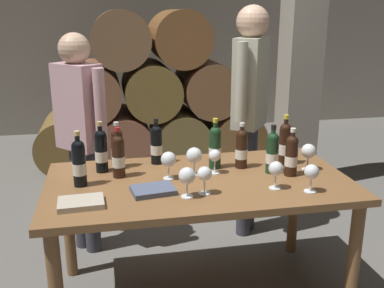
# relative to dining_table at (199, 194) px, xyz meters

# --- Properties ---
(cellar_back_wall) EXTENTS (10.00, 0.24, 2.80)m
(cellar_back_wall) POSITION_rel_dining_table_xyz_m (0.00, 4.20, 0.73)
(cellar_back_wall) COLOR gray
(cellar_back_wall) RESTS_ON ground_plane
(barrel_stack) EXTENTS (2.49, 0.90, 1.69)m
(barrel_stack) POSITION_rel_dining_table_xyz_m (-0.00, 2.60, 0.06)
(barrel_stack) COLOR brown
(barrel_stack) RESTS_ON ground_plane
(stone_pillar) EXTENTS (0.32, 0.32, 2.60)m
(stone_pillar) POSITION_rel_dining_table_xyz_m (1.30, 1.60, 0.63)
(stone_pillar) COLOR gray
(stone_pillar) RESTS_ON ground_plane
(dining_table) EXTENTS (1.70, 0.90, 0.76)m
(dining_table) POSITION_rel_dining_table_xyz_m (0.00, 0.00, 0.00)
(dining_table) COLOR brown
(dining_table) RESTS_ON ground_plane
(wine_bottle_0) EXTENTS (0.07, 0.07, 0.28)m
(wine_bottle_0) POSITION_rel_dining_table_xyz_m (0.53, -0.03, 0.21)
(wine_bottle_0) COLOR black
(wine_bottle_0) RESTS_ON dining_table
(wine_bottle_1) EXTENTS (0.07, 0.07, 0.31)m
(wine_bottle_1) POSITION_rel_dining_table_xyz_m (0.13, 0.17, 0.22)
(wine_bottle_1) COLOR #19381E
(wine_bottle_1) RESTS_ON dining_table
(wine_bottle_2) EXTENTS (0.07, 0.07, 0.31)m
(wine_bottle_2) POSITION_rel_dining_table_xyz_m (0.57, 0.15, 0.23)
(wine_bottle_2) COLOR black
(wine_bottle_2) RESTS_ON dining_table
(wine_bottle_3) EXTENTS (0.07, 0.07, 0.31)m
(wine_bottle_3) POSITION_rel_dining_table_xyz_m (-0.65, 0.04, 0.22)
(wine_bottle_3) COLOR black
(wine_bottle_3) RESTS_ON dining_table
(wine_bottle_4) EXTENTS (0.07, 0.07, 0.28)m
(wine_bottle_4) POSITION_rel_dining_table_xyz_m (-0.44, 0.29, 0.21)
(wine_bottle_4) COLOR black
(wine_bottle_4) RESTS_ON dining_table
(wine_bottle_5) EXTENTS (0.07, 0.07, 0.29)m
(wine_bottle_5) POSITION_rel_dining_table_xyz_m (-0.20, 0.32, 0.22)
(wine_bottle_5) COLOR black
(wine_bottle_5) RESTS_ON dining_table
(wine_bottle_6) EXTENTS (0.07, 0.07, 0.29)m
(wine_bottle_6) POSITION_rel_dining_table_xyz_m (-0.44, 0.13, 0.22)
(wine_bottle_6) COLOR black
(wine_bottle_6) RESTS_ON dining_table
(wine_bottle_7) EXTENTS (0.07, 0.07, 0.28)m
(wine_bottle_7) POSITION_rel_dining_table_xyz_m (0.29, 0.15, 0.21)
(wine_bottle_7) COLOR black
(wine_bottle_7) RESTS_ON dining_table
(wine_bottle_8) EXTENTS (0.07, 0.07, 0.30)m
(wine_bottle_8) POSITION_rel_dining_table_xyz_m (-0.53, 0.24, 0.22)
(wine_bottle_8) COLOR black
(wine_bottle_8) RESTS_ON dining_table
(wine_bottle_9) EXTENTS (0.07, 0.07, 0.29)m
(wine_bottle_9) POSITION_rel_dining_table_xyz_m (0.44, 0.03, 0.22)
(wine_bottle_9) COLOR #19381E
(wine_bottle_9) RESTS_ON dining_table
(wine_glass_0) EXTENTS (0.08, 0.08, 0.15)m
(wine_glass_0) POSITION_rel_dining_table_xyz_m (0.37, -0.21, 0.20)
(wine_glass_0) COLOR white
(wine_glass_0) RESTS_ON dining_table
(wine_glass_1) EXTENTS (0.09, 0.09, 0.16)m
(wine_glass_1) POSITION_rel_dining_table_xyz_m (0.67, 0.03, 0.20)
(wine_glass_1) COLOR white
(wine_glass_1) RESTS_ON dining_table
(wine_glass_2) EXTENTS (0.08, 0.08, 0.15)m
(wine_glass_2) POSITION_rel_dining_table_xyz_m (-0.01, -0.21, 0.20)
(wine_glass_2) COLOR white
(wine_glass_2) RESTS_ON dining_table
(wine_glass_3) EXTENTS (0.08, 0.08, 0.15)m
(wine_glass_3) POSITION_rel_dining_table_xyz_m (0.54, -0.29, 0.20)
(wine_glass_3) COLOR white
(wine_glass_3) RESTS_ON dining_table
(wine_glass_4) EXTENTS (0.09, 0.09, 0.16)m
(wine_glass_4) POSITION_rel_dining_table_xyz_m (-0.11, -0.23, 0.20)
(wine_glass_4) COLOR white
(wine_glass_4) RESTS_ON dining_table
(wine_glass_5) EXTENTS (0.07, 0.07, 0.15)m
(wine_glass_5) POSITION_rel_dining_table_xyz_m (0.11, 0.08, 0.19)
(wine_glass_5) COLOR white
(wine_glass_5) RESTS_ON dining_table
(wine_glass_6) EXTENTS (0.09, 0.09, 0.16)m
(wine_glass_6) POSITION_rel_dining_table_xyz_m (-0.16, 0.04, 0.20)
(wine_glass_6) COLOR white
(wine_glass_6) RESTS_ON dining_table
(wine_glass_7) EXTENTS (0.09, 0.09, 0.17)m
(wine_glass_7) POSITION_rel_dining_table_xyz_m (-0.01, 0.08, 0.21)
(wine_glass_7) COLOR white
(wine_glass_7) RESTS_ON dining_table
(tasting_notebook) EXTENTS (0.24, 0.19, 0.03)m
(tasting_notebook) POSITION_rel_dining_table_xyz_m (-0.27, -0.14, 0.11)
(tasting_notebook) COLOR #4C5670
(tasting_notebook) RESTS_ON dining_table
(leather_ledger) EXTENTS (0.23, 0.17, 0.03)m
(leather_ledger) POSITION_rel_dining_table_xyz_m (-0.64, -0.23, 0.11)
(leather_ledger) COLOR #B2A893
(leather_ledger) RESTS_ON dining_table
(sommelier_presenting) EXTENTS (0.33, 0.42, 1.72)m
(sommelier_presenting) POSITION_rel_dining_table_xyz_m (0.54, 0.75, 0.37)
(sommelier_presenting) COLOR #383842
(sommelier_presenting) RESTS_ON ground_plane
(taster_seated_left) EXTENTS (0.36, 0.38, 1.54)m
(taster_seated_left) POSITION_rel_dining_table_xyz_m (-0.67, 0.72, 0.25)
(taster_seated_left) COLOR #383842
(taster_seated_left) RESTS_ON ground_plane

